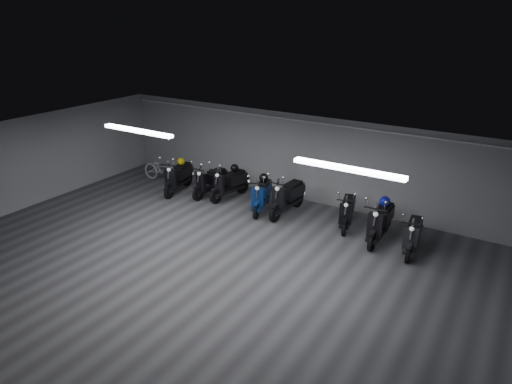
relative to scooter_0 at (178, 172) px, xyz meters
The scene contains 20 objects.
floor 5.13m from the scooter_0, 41.38° to the right, with size 14.00×10.00×0.01m, color #3D3C3F.
ceiling 5.49m from the scooter_0, 41.38° to the right, with size 14.00×10.00×0.01m, color gray.
back_wall 4.21m from the scooter_0, 23.39° to the left, with size 14.00×0.01×2.80m, color gray.
left_wall 4.68m from the scooter_0, 133.58° to the right, with size 0.01×10.00×2.80m, color gray.
fluor_strip_left 3.21m from the scooter_0, 71.02° to the right, with size 2.40×0.18×0.08m, color white.
fluor_strip_right 7.49m from the scooter_0, 19.09° to the right, with size 2.40×0.18×0.08m, color white.
conduit 4.54m from the scooter_0, 22.30° to the left, with size 0.05×0.05×13.60m, color white.
scooter_0 is the anchor object (origin of this frame).
scooter_1 1.18m from the scooter_0, 15.93° to the left, with size 0.60×1.79×1.33m, color black, non-canonical shape.
scooter_3 1.85m from the scooter_0, 14.33° to the left, with size 0.61×1.84×1.37m, color black, non-canonical shape.
scooter_4 3.22m from the scooter_0, ahead, with size 0.61×1.83×1.36m, color navy, non-canonical shape.
scooter_5 4.02m from the scooter_0, ahead, with size 0.66×1.98×1.47m, color black, non-canonical shape.
scooter_7 5.88m from the scooter_0, ahead, with size 0.57×1.71×1.27m, color black, non-canonical shape.
scooter_8 6.92m from the scooter_0, ahead, with size 0.65×1.94×1.45m, color black, non-canonical shape.
scooter_9 7.81m from the scooter_0, ahead, with size 0.57×1.71×1.28m, color black, non-canonical shape.
bicycle 1.22m from the scooter_0, 157.39° to the left, with size 0.63×1.78×1.15m, color silver.
helmet_0 0.40m from the scooter_0, 101.68° to the left, with size 0.25×0.25×0.25m, color #C3A50B.
helmet_1 6.93m from the scooter_0, ahead, with size 0.29×0.29×0.29m, color #0C1085.
helmet_2 3.18m from the scooter_0, ahead, with size 0.28×0.28×0.28m, color black.
helmet_3 1.99m from the scooter_0, 21.14° to the left, with size 0.27×0.27×0.27m, color black.
Camera 1 is at (6.06, -7.44, 5.73)m, focal length 31.74 mm.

